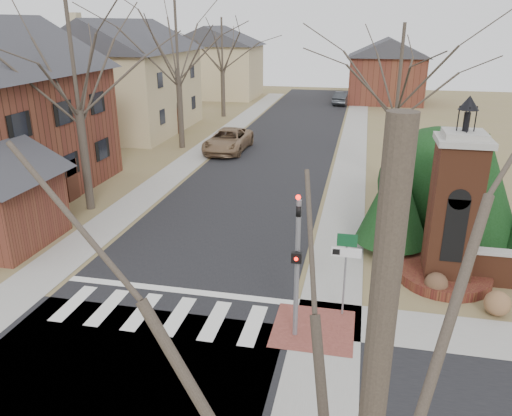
% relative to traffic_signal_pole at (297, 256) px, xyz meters
% --- Properties ---
extents(ground, '(120.00, 120.00, 0.00)m').
position_rel_traffic_signal_pole_xyz_m(ground, '(-4.30, -0.57, -2.59)').
color(ground, olive).
rests_on(ground, ground).
extents(main_street, '(8.00, 70.00, 0.01)m').
position_rel_traffic_signal_pole_xyz_m(main_street, '(-4.30, 21.43, -2.58)').
color(main_street, black).
rests_on(main_street, ground).
extents(cross_street, '(120.00, 8.00, 0.01)m').
position_rel_traffic_signal_pole_xyz_m(cross_street, '(-4.30, -3.57, -2.58)').
color(cross_street, black).
rests_on(cross_street, ground).
extents(crosswalk_zone, '(8.00, 2.20, 0.02)m').
position_rel_traffic_signal_pole_xyz_m(crosswalk_zone, '(-4.30, 0.23, -2.58)').
color(crosswalk_zone, silver).
rests_on(crosswalk_zone, ground).
extents(stop_bar, '(8.00, 0.35, 0.02)m').
position_rel_traffic_signal_pole_xyz_m(stop_bar, '(-4.30, 1.73, -2.58)').
color(stop_bar, silver).
rests_on(stop_bar, ground).
extents(sidewalk_right_main, '(2.00, 60.00, 0.02)m').
position_rel_traffic_signal_pole_xyz_m(sidewalk_right_main, '(0.90, 21.43, -2.58)').
color(sidewalk_right_main, gray).
rests_on(sidewalk_right_main, ground).
extents(sidewalk_left, '(2.00, 60.00, 0.02)m').
position_rel_traffic_signal_pole_xyz_m(sidewalk_left, '(-9.50, 21.43, -2.58)').
color(sidewalk_left, gray).
rests_on(sidewalk_left, ground).
extents(curb_apron, '(2.40, 2.40, 0.02)m').
position_rel_traffic_signal_pole_xyz_m(curb_apron, '(0.50, 0.43, -2.57)').
color(curb_apron, brown).
rests_on(curb_apron, ground).
extents(traffic_signal_pole, '(0.28, 0.41, 4.50)m').
position_rel_traffic_signal_pole_xyz_m(traffic_signal_pole, '(0.00, 0.00, 0.00)').
color(traffic_signal_pole, slate).
rests_on(traffic_signal_pole, ground).
extents(sign_post, '(0.90, 0.07, 2.75)m').
position_rel_traffic_signal_pole_xyz_m(sign_post, '(1.29, 1.41, -0.64)').
color(sign_post, slate).
rests_on(sign_post, ground).
extents(brick_gate_monument, '(3.20, 3.20, 6.47)m').
position_rel_traffic_signal_pole_xyz_m(brick_gate_monument, '(4.70, 4.42, -0.42)').
color(brick_gate_monument, '#5D2E1B').
rests_on(brick_gate_monument, ground).
extents(house_stucco_left, '(9.80, 12.80, 9.28)m').
position_rel_traffic_signal_pole_xyz_m(house_stucco_left, '(-17.80, 26.42, 2.01)').
color(house_stucco_left, tan).
rests_on(house_stucco_left, ground).
extents(house_distant_left, '(10.80, 8.80, 8.53)m').
position_rel_traffic_signal_pole_xyz_m(house_distant_left, '(-16.31, 47.42, 1.66)').
color(house_distant_left, tan).
rests_on(house_distant_left, ground).
extents(house_distant_right, '(8.80, 8.80, 7.30)m').
position_rel_traffic_signal_pole_xyz_m(house_distant_right, '(3.69, 47.42, 1.06)').
color(house_distant_right, brown).
rests_on(house_distant_right, ground).
extents(evergreen_near, '(2.80, 2.80, 4.10)m').
position_rel_traffic_signal_pole_xyz_m(evergreen_near, '(2.90, 6.43, -0.29)').
color(evergreen_near, '#473D33').
rests_on(evergreen_near, ground).
extents(evergreen_mid, '(3.40, 3.40, 4.70)m').
position_rel_traffic_signal_pole_xyz_m(evergreen_mid, '(6.20, 7.63, 0.01)').
color(evergreen_mid, '#473D33').
rests_on(evergreen_mid, ground).
extents(evergreen_mass, '(4.80, 4.80, 4.80)m').
position_rel_traffic_signal_pole_xyz_m(evergreen_mass, '(4.70, 8.93, -0.19)').
color(evergreen_mass, black).
rests_on(evergreen_mass, ground).
extents(bare_tree_0, '(8.05, 8.05, 11.15)m').
position_rel_traffic_signal_pole_xyz_m(bare_tree_0, '(-11.30, 8.43, 5.11)').
color(bare_tree_0, '#473D33').
rests_on(bare_tree_0, ground).
extents(bare_tree_1, '(8.40, 8.40, 11.64)m').
position_rel_traffic_signal_pole_xyz_m(bare_tree_1, '(-11.30, 21.43, 5.44)').
color(bare_tree_1, '#473D33').
rests_on(bare_tree_1, ground).
extents(bare_tree_2, '(7.35, 7.35, 10.19)m').
position_rel_traffic_signal_pole_xyz_m(bare_tree_2, '(-11.80, 34.43, 4.44)').
color(bare_tree_2, '#473D33').
rests_on(bare_tree_2, ground).
extents(bare_tree_3, '(7.00, 7.00, 9.70)m').
position_rel_traffic_signal_pole_xyz_m(bare_tree_3, '(3.20, 15.43, 4.10)').
color(bare_tree_3, '#473D33').
rests_on(bare_tree_3, ground).
extents(bare_tree_4, '(6.65, 6.65, 9.21)m').
position_rel_traffic_signal_pole_xyz_m(bare_tree_4, '(1.70, -9.57, 3.77)').
color(bare_tree_4, '#473D33').
rests_on(bare_tree_4, ground).
extents(pickup_truck, '(2.67, 5.63, 1.55)m').
position_rel_traffic_signal_pole_xyz_m(pickup_truck, '(-7.70, 21.02, -1.81)').
color(pickup_truck, '#826447').
rests_on(pickup_truck, ground).
extents(distant_car, '(2.12, 4.44, 1.40)m').
position_rel_traffic_signal_pole_xyz_m(distant_car, '(-0.90, 44.35, -1.88)').
color(distant_car, '#2F3236').
rests_on(distant_car, ground).
extents(dry_shrub_left, '(0.77, 0.77, 0.77)m').
position_rel_traffic_signal_pole_xyz_m(dry_shrub_left, '(4.30, 3.36, -2.20)').
color(dry_shrub_left, brown).
rests_on(dry_shrub_left, ground).
extents(dry_shrub_right, '(0.80, 0.80, 0.80)m').
position_rel_traffic_signal_pole_xyz_m(dry_shrub_right, '(6.01, 2.43, -2.19)').
color(dry_shrub_right, brown).
rests_on(dry_shrub_right, ground).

